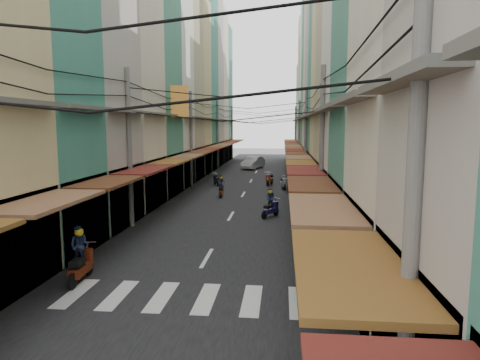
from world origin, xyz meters
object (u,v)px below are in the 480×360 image
Objects in this scene: white_car at (253,169)px; market_umbrella at (383,239)px; bicycle at (355,251)px; traffic_sign at (328,209)px.

market_umbrella is (6.35, -40.30, 2.27)m from white_car.
market_umbrella is at bearing -65.13° from white_car.
market_umbrella is (-0.39, -6.46, 2.27)m from bicycle.
bicycle is at bearing 42.19° from traffic_sign.
white_car is 3.48× the size of bicycle.
white_car is at bearing 98.95° from market_umbrella.
white_car is 2.09× the size of market_umbrella.
traffic_sign is (-0.93, 5.26, -0.24)m from market_umbrella.
white_car is 1.92× the size of traffic_sign.
traffic_sign is (5.42, -35.04, 2.03)m from white_car.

